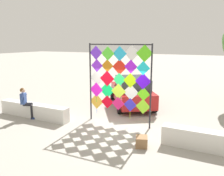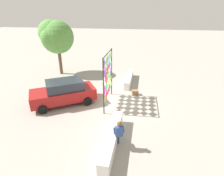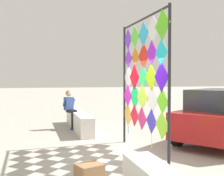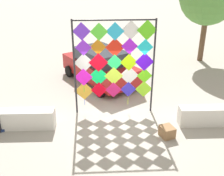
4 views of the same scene
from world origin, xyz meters
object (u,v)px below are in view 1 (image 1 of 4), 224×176
object	(u,v)px
kite_display_rack	(119,78)
cardboard_box_large	(142,142)
seated_vendor	(26,101)
parked_car	(132,91)

from	to	relation	value
kite_display_rack	cardboard_box_large	xyz separation A→B (m)	(1.74, -1.80, -1.93)
seated_vendor	parked_car	bearing A→B (deg)	49.80
parked_car	cardboard_box_large	xyz separation A→B (m)	(2.29, -4.88, -0.67)
kite_display_rack	parked_car	bearing A→B (deg)	100.20
seated_vendor	parked_car	world-z (taller)	parked_car
seated_vendor	cardboard_box_large	distance (m)	6.12
kite_display_rack	parked_car	xyz separation A→B (m)	(-0.55, 3.08, -1.26)
cardboard_box_large	kite_display_rack	bearing A→B (deg)	133.99
seated_vendor	parked_car	size ratio (longest dim) A/B	0.33
cardboard_box_large	seated_vendor	bearing A→B (deg)	176.05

